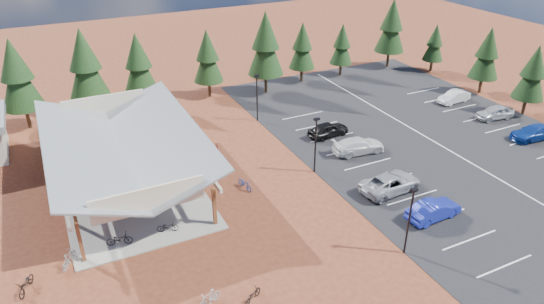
% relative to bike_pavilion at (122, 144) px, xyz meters
% --- Properties ---
extents(ground, '(140.00, 140.00, 0.00)m').
position_rel_bike_pavilion_xyz_m(ground, '(10.00, -7.00, -3.82)').
color(ground, '#582617').
rests_on(ground, ground).
extents(asphalt_lot, '(27.00, 44.00, 0.04)m').
position_rel_bike_pavilion_xyz_m(asphalt_lot, '(28.50, -4.00, -3.80)').
color(asphalt_lot, black).
rests_on(asphalt_lot, ground).
extents(concrete_pad, '(10.60, 18.60, 0.10)m').
position_rel_bike_pavilion_xyz_m(concrete_pad, '(0.00, 0.00, -3.77)').
color(concrete_pad, gray).
rests_on(concrete_pad, ground).
extents(bike_pavilion, '(11.65, 19.40, 4.97)m').
position_rel_bike_pavilion_xyz_m(bike_pavilion, '(0.00, 0.00, 0.00)').
color(bike_pavilion, '#582219').
rests_on(bike_pavilion, concrete_pad).
extents(lamp_post_0, '(0.50, 0.25, 5.14)m').
position_rel_bike_pavilion_xyz_m(lamp_post_0, '(15.00, -17.00, -0.85)').
color(lamp_post_0, black).
rests_on(lamp_post_0, ground).
extents(lamp_post_1, '(0.50, 0.25, 5.14)m').
position_rel_bike_pavilion_xyz_m(lamp_post_1, '(15.00, -5.00, -0.85)').
color(lamp_post_1, black).
rests_on(lamp_post_1, ground).
extents(lamp_post_2, '(0.50, 0.25, 5.14)m').
position_rel_bike_pavilion_xyz_m(lamp_post_2, '(15.00, 7.00, -0.85)').
color(lamp_post_2, black).
rests_on(lamp_post_2, ground).
extents(trash_bin_0, '(0.60, 0.60, 0.90)m').
position_rel_bike_pavilion_xyz_m(trash_bin_0, '(4.86, -2.11, -3.37)').
color(trash_bin_0, '#452E18').
rests_on(trash_bin_0, ground).
extents(trash_bin_1, '(0.60, 0.60, 0.90)m').
position_rel_bike_pavilion_xyz_m(trash_bin_1, '(6.24, -2.28, -3.37)').
color(trash_bin_1, '#452E18').
rests_on(trash_bin_1, ground).
extents(pine_1, '(4.04, 4.04, 9.41)m').
position_rel_bike_pavilion_xyz_m(pine_1, '(-6.94, 15.83, 1.92)').
color(pine_1, '#382314').
rests_on(pine_1, ground).
extents(pine_2, '(4.18, 4.18, 9.75)m').
position_rel_bike_pavilion_xyz_m(pine_2, '(-0.50, 15.60, 2.13)').
color(pine_2, '#382314').
rests_on(pine_2, ground).
extents(pine_3, '(3.70, 3.70, 8.62)m').
position_rel_bike_pavilion_xyz_m(pine_3, '(4.90, 15.73, 1.44)').
color(pine_3, '#382314').
rests_on(pine_3, ground).
extents(pine_4, '(3.45, 3.45, 8.04)m').
position_rel_bike_pavilion_xyz_m(pine_4, '(12.82, 15.91, 1.09)').
color(pine_4, '#382314').
rests_on(pine_4, ground).
extents(pine_5, '(4.22, 4.22, 9.84)m').
position_rel_bike_pavilion_xyz_m(pine_5, '(19.38, 14.09, 2.19)').
color(pine_5, '#382314').
rests_on(pine_5, ground).
extents(pine_6, '(3.28, 3.28, 7.63)m').
position_rel_bike_pavilion_xyz_m(pine_6, '(25.20, 15.66, 0.84)').
color(pine_6, '#382314').
rests_on(pine_6, ground).
extents(pine_7, '(2.94, 2.94, 6.85)m').
position_rel_bike_pavilion_xyz_m(pine_7, '(31.04, 15.55, 0.35)').
color(pine_7, '#382314').
rests_on(pine_7, ground).
extents(pine_8, '(4.01, 4.01, 9.34)m').
position_rel_bike_pavilion_xyz_m(pine_8, '(38.89, 15.61, 1.88)').
color(pine_8, '#382314').
rests_on(pine_8, ground).
extents(pine_11, '(3.31, 3.31, 7.72)m').
position_rel_bike_pavilion_xyz_m(pine_11, '(42.13, -4.14, 0.89)').
color(pine_11, '#382314').
rests_on(pine_11, ground).
extents(pine_12, '(3.43, 3.43, 7.99)m').
position_rel_bike_pavilion_xyz_m(pine_12, '(42.83, 2.71, 1.05)').
color(pine_12, '#382314').
rests_on(pine_12, ground).
extents(pine_13, '(2.74, 2.74, 6.38)m').
position_rel_bike_pavilion_xyz_m(pine_13, '(43.11, 11.53, 0.07)').
color(pine_13, '#382314').
rests_on(pine_13, ground).
extents(bike_0, '(1.87, 1.05, 0.93)m').
position_rel_bike_pavilion_xyz_m(bike_0, '(-2.16, -7.80, -3.26)').
color(bike_0, black).
rests_on(bike_0, concrete_pad).
extents(bike_1, '(1.83, 0.61, 1.08)m').
position_rel_bike_pavilion_xyz_m(bike_1, '(-3.10, -0.88, -3.18)').
color(bike_1, '#969A9F').
rests_on(bike_1, concrete_pad).
extents(bike_2, '(1.67, 0.68, 0.86)m').
position_rel_bike_pavilion_xyz_m(bike_2, '(-1.91, 0.20, -3.30)').
color(bike_2, navy).
rests_on(bike_2, concrete_pad).
extents(bike_3, '(1.63, 0.85, 0.94)m').
position_rel_bike_pavilion_xyz_m(bike_3, '(-3.63, 5.82, -3.25)').
color(bike_3, maroon).
rests_on(bike_3, concrete_pad).
extents(bike_4, '(1.62, 1.00, 0.80)m').
position_rel_bike_pavilion_xyz_m(bike_4, '(1.22, -7.80, -3.32)').
color(bike_4, black).
rests_on(bike_4, concrete_pad).
extents(bike_5, '(1.82, 0.60, 1.08)m').
position_rel_bike_pavilion_xyz_m(bike_5, '(1.37, -3.46, -3.18)').
color(bike_5, gray).
rests_on(bike_5, concrete_pad).
extents(bike_6, '(1.67, 0.74, 0.85)m').
position_rel_bike_pavilion_xyz_m(bike_6, '(2.65, 3.00, -3.30)').
color(bike_6, navy).
rests_on(bike_6, concrete_pad).
extents(bike_7, '(1.59, 0.71, 0.92)m').
position_rel_bike_pavilion_xyz_m(bike_7, '(3.19, 5.55, -3.26)').
color(bike_7, maroon).
rests_on(bike_7, concrete_pad).
extents(bike_8, '(1.40, 2.02, 1.01)m').
position_rel_bike_pavilion_xyz_m(bike_8, '(-8.09, -9.68, -3.32)').
color(bike_8, black).
rests_on(bike_8, ground).
extents(bike_9, '(1.39, 1.80, 1.08)m').
position_rel_bike_pavilion_xyz_m(bike_9, '(-5.50, -8.39, -3.28)').
color(bike_9, gray).
rests_on(bike_9, ground).
extents(bike_12, '(1.59, 1.23, 0.80)m').
position_rel_bike_pavilion_xyz_m(bike_12, '(3.99, -16.49, -3.42)').
color(bike_12, black).
rests_on(bike_12, ground).
extents(bike_13, '(1.74, 1.04, 1.01)m').
position_rel_bike_pavilion_xyz_m(bike_13, '(1.55, -15.69, -3.32)').
color(bike_13, '#94999D').
rests_on(bike_13, ground).
extents(bike_14, '(0.99, 1.92, 0.96)m').
position_rel_bike_pavilion_xyz_m(bike_14, '(8.47, -4.83, -3.34)').
color(bike_14, navy).
rests_on(bike_14, ground).
extents(bike_15, '(1.24, 1.72, 1.02)m').
position_rel_bike_pavilion_xyz_m(bike_15, '(8.42, 1.76, -3.31)').
color(bike_15, maroon).
rests_on(bike_15, ground).
extents(car_1, '(4.52, 1.83, 1.46)m').
position_rel_bike_pavilion_xyz_m(car_1, '(19.44, -14.83, -3.05)').
color(car_1, '#182396').
rests_on(car_1, asphalt_lot).
extents(car_2, '(5.54, 2.91, 1.49)m').
position_rel_bike_pavilion_xyz_m(car_2, '(18.94, -10.40, -3.04)').
color(car_2, '#97999E').
rests_on(car_2, asphalt_lot).
extents(car_3, '(5.19, 2.58, 1.45)m').
position_rel_bike_pavilion_xyz_m(car_3, '(20.50, -3.75, -3.06)').
color(car_3, silver).
rests_on(car_3, asphalt_lot).
extents(car_4, '(4.40, 2.10, 1.45)m').
position_rel_bike_pavilion_xyz_m(car_4, '(19.79, 0.45, -3.06)').
color(car_4, black).
rests_on(car_4, asphalt_lot).
extents(car_7, '(5.03, 2.60, 1.39)m').
position_rel_bike_pavilion_xyz_m(car_7, '(37.59, -8.99, -3.09)').
color(car_7, navy).
rests_on(car_7, asphalt_lot).
extents(car_8, '(4.38, 2.20, 1.43)m').
position_rel_bike_pavilion_xyz_m(car_8, '(38.12, -3.76, -3.07)').
color(car_8, '#A7ABAF').
rests_on(car_8, asphalt_lot).
extents(car_9, '(4.22, 1.79, 1.35)m').
position_rel_bike_pavilion_xyz_m(car_9, '(37.57, 1.60, -3.11)').
color(car_9, silver).
rests_on(car_9, asphalt_lot).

